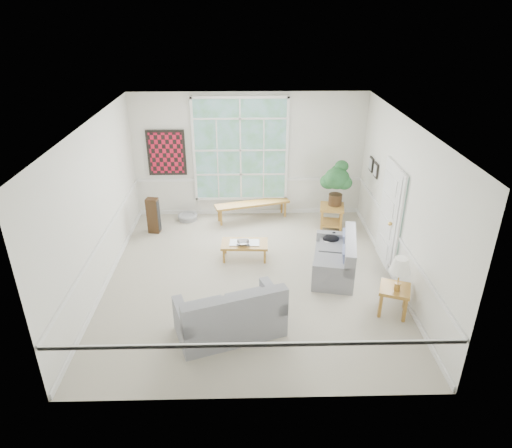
{
  "coord_description": "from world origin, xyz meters",
  "views": [
    {
      "loc": [
        -0.09,
        -7.49,
        4.81
      ],
      "look_at": [
        0.1,
        0.2,
        1.05
      ],
      "focal_mm": 32.0,
      "sensor_mm": 36.0,
      "label": 1
    }
  ],
  "objects_px": {
    "loveseat_right": "(334,255)",
    "side_table": "(393,300)",
    "coffee_table": "(245,250)",
    "loveseat_front": "(229,309)",
    "end_table": "(331,217)"
  },
  "relations": [
    {
      "from": "loveseat_right",
      "to": "side_table",
      "type": "xyz_separation_m",
      "value": [
        0.79,
        -1.29,
        -0.15
      ]
    },
    {
      "from": "coffee_table",
      "to": "loveseat_front",
      "type": "bearing_deg",
      "value": -93.5
    },
    {
      "from": "loveseat_front",
      "to": "coffee_table",
      "type": "bearing_deg",
      "value": 64.93
    },
    {
      "from": "end_table",
      "to": "side_table",
      "type": "xyz_separation_m",
      "value": [
        0.48,
        -3.31,
        -0.02
      ]
    },
    {
      "from": "loveseat_right",
      "to": "coffee_table",
      "type": "distance_m",
      "value": 1.86
    },
    {
      "from": "side_table",
      "to": "loveseat_right",
      "type": "bearing_deg",
      "value": 121.32
    },
    {
      "from": "side_table",
      "to": "end_table",
      "type": "bearing_deg",
      "value": 98.31
    },
    {
      "from": "loveseat_front",
      "to": "end_table",
      "type": "bearing_deg",
      "value": 39.51
    },
    {
      "from": "loveseat_right",
      "to": "end_table",
      "type": "distance_m",
      "value": 2.04
    },
    {
      "from": "coffee_table",
      "to": "end_table",
      "type": "relative_size",
      "value": 1.75
    },
    {
      "from": "loveseat_front",
      "to": "end_table",
      "type": "xyz_separation_m",
      "value": [
        2.28,
        3.76,
        -0.17
      ]
    },
    {
      "from": "end_table",
      "to": "coffee_table",
      "type": "bearing_deg",
      "value": -145.62
    },
    {
      "from": "loveseat_front",
      "to": "side_table",
      "type": "distance_m",
      "value": 2.81
    },
    {
      "from": "loveseat_front",
      "to": "side_table",
      "type": "xyz_separation_m",
      "value": [
        2.76,
        0.45,
        -0.19
      ]
    },
    {
      "from": "loveseat_right",
      "to": "end_table",
      "type": "bearing_deg",
      "value": 93.07
    }
  ]
}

